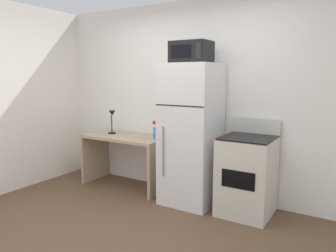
{
  "coord_description": "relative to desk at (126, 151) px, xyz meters",
  "views": [
    {
      "loc": [
        1.99,
        -2.21,
        1.61
      ],
      "look_at": [
        -0.05,
        1.1,
        1.0
      ],
      "focal_mm": 34.24,
      "sensor_mm": 36.0,
      "label": 1
    }
  ],
  "objects": [
    {
      "name": "refrigerator",
      "position": [
        1.09,
        -0.03,
        0.35
      ],
      "size": [
        0.65,
        0.66,
        1.76
      ],
      "color": "white",
      "rests_on": "ground"
    },
    {
      "name": "ground_plane",
      "position": [
        0.93,
        -1.34,
        -0.53
      ],
      "size": [
        12.0,
        12.0,
        0.0
      ],
      "primitive_type": "plane",
      "color": "brown"
    },
    {
      "name": "spray_bottle",
      "position": [
        0.49,
        0.06,
        0.32
      ],
      "size": [
        0.06,
        0.06,
        0.25
      ],
      "color": "#2D8CEA",
      "rests_on": "desk"
    },
    {
      "name": "wall_back_white",
      "position": [
        0.93,
        0.36,
        0.77
      ],
      "size": [
        5.0,
        0.1,
        2.6
      ],
      "primitive_type": "cube",
      "color": "white",
      "rests_on": "ground"
    },
    {
      "name": "desk",
      "position": [
        0.0,
        0.0,
        0.0
      ],
      "size": [
        1.25,
        0.57,
        0.75
      ],
      "color": "tan",
      "rests_on": "ground"
    },
    {
      "name": "oven_range",
      "position": [
        1.82,
        -0.01,
        -0.06
      ],
      "size": [
        0.58,
        0.61,
        1.1
      ],
      "color": "beige",
      "rests_on": "ground"
    },
    {
      "name": "desk_lamp",
      "position": [
        -0.27,
        0.03,
        0.46
      ],
      "size": [
        0.14,
        0.12,
        0.35
      ],
      "color": "black",
      "rests_on": "desk"
    },
    {
      "name": "microwave",
      "position": [
        1.09,
        -0.05,
        1.36
      ],
      "size": [
        0.46,
        0.35,
        0.26
      ],
      "color": "black",
      "rests_on": "refrigerator"
    }
  ]
}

